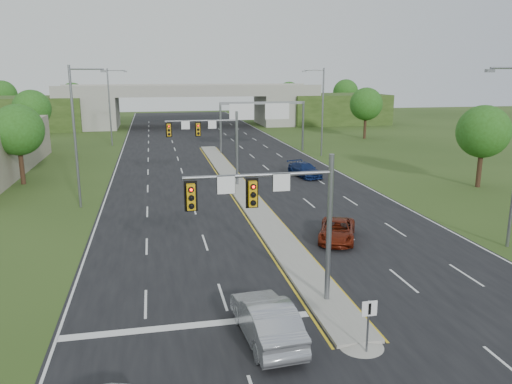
{
  "coord_description": "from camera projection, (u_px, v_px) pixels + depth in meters",
  "views": [
    {
      "loc": [
        -7.6,
        -20.36,
        10.47
      ],
      "look_at": [
        -1.3,
        10.03,
        3.0
      ],
      "focal_mm": 35.0,
      "sensor_mm": 36.0,
      "label": 1
    }
  ],
  "objects": [
    {
      "name": "car_far_b",
      "position": [
        305.0,
        170.0,
        51.1
      ],
      "size": [
        2.93,
        5.19,
        1.42
      ],
      "primitive_type": "imported",
      "rotation": [
        0.0,
        0.0,
        0.2
      ],
      "color": "#0C1C4B",
      "rests_on": "road"
    },
    {
      "name": "ground",
      "position": [
        327.0,
        302.0,
        23.34
      ],
      "size": [
        240.0,
        240.0,
        0.0
      ],
      "primitive_type": "plane",
      "color": "#2A4016",
      "rests_on": "ground"
    },
    {
      "name": "car_silver",
      "position": [
        266.0,
        319.0,
        19.88
      ],
      "size": [
        2.19,
        5.32,
        1.71
      ],
      "primitive_type": "imported",
      "rotation": [
        0.0,
        0.0,
        3.21
      ],
      "color": "#96989D",
      "rests_on": "road"
    },
    {
      "name": "lightpole_r_far",
      "position": [
        321.0,
        108.0,
        62.61
      ],
      "size": [
        2.85,
        0.25,
        11.0
      ],
      "color": "slate",
      "rests_on": "ground"
    },
    {
      "name": "car_far_a",
      "position": [
        337.0,
        230.0,
        31.72
      ],
      "size": [
        3.85,
        5.16,
        1.3
      ],
      "primitive_type": "imported",
      "rotation": [
        0.0,
        0.0,
        -0.41
      ],
      "color": "#5D1709",
      "rests_on": "road"
    },
    {
      "name": "lane_markings",
      "position": [
        225.0,
        178.0,
        50.74
      ],
      "size": [
        23.72,
        160.0,
        0.01
      ],
      "color": "gold",
      "rests_on": "road"
    },
    {
      "name": "signal_mast_far",
      "position": [
        213.0,
        137.0,
        45.51
      ],
      "size": [
        6.62,
        0.6,
        7.0
      ],
      "color": "slate",
      "rests_on": "ground"
    },
    {
      "name": "tree_r_mid",
      "position": [
        366.0,
        104.0,
        79.54
      ],
      "size": [
        5.2,
        5.2,
        8.12
      ],
      "color": "#382316",
      "rests_on": "ground"
    },
    {
      "name": "tree_r_near",
      "position": [
        483.0,
        132.0,
        45.51
      ],
      "size": [
        4.8,
        4.8,
        7.6
      ],
      "color": "#382316",
      "rests_on": "ground"
    },
    {
      "name": "signal_mast_near",
      "position": [
        281.0,
        208.0,
        21.72
      ],
      "size": [
        6.62,
        0.6,
        7.0
      ],
      "color": "slate",
      "rests_on": "ground"
    },
    {
      "name": "tree_back_d",
      "position": [
        346.0,
        92.0,
        118.96
      ],
      "size": [
        6.0,
        6.0,
        8.85
      ],
      "color": "#382316",
      "rests_on": "ground"
    },
    {
      "name": "tree_back_c",
      "position": [
        289.0,
        94.0,
        116.27
      ],
      "size": [
        5.6,
        5.6,
        8.32
      ],
      "color": "#382316",
      "rests_on": "ground"
    },
    {
      "name": "lightpole_l_mid",
      "position": [
        77.0,
        131.0,
        38.32
      ],
      "size": [
        2.85,
        0.25,
        11.0
      ],
      "color": "slate",
      "rests_on": "ground"
    },
    {
      "name": "tree_back_a",
      "position": [
        2.0,
        95.0,
        103.95
      ],
      "size": [
        6.0,
        6.0,
        8.85
      ],
      "color": "#382316",
      "rests_on": "ground"
    },
    {
      "name": "tree_back_b",
      "position": [
        73.0,
        96.0,
        106.79
      ],
      "size": [
        5.6,
        5.6,
        8.32
      ],
      "color": "#382316",
      "rests_on": "ground"
    },
    {
      "name": "road",
      "position": [
        223.0,
        167.0,
        56.65
      ],
      "size": [
        24.0,
        160.0,
        0.02
      ],
      "primitive_type": "cube",
      "color": "black",
      "rests_on": "ground"
    },
    {
      "name": "median",
      "position": [
        241.0,
        190.0,
        45.21
      ],
      "size": [
        2.0,
        54.0,
        0.16
      ],
      "primitive_type": "cube",
      "color": "gray",
      "rests_on": "road"
    },
    {
      "name": "overpass",
      "position": [
        191.0,
        108.0,
        98.66
      ],
      "size": [
        80.0,
        14.0,
        8.1
      ],
      "color": "gray",
      "rests_on": "ground"
    },
    {
      "name": "tree_l_mid",
      "position": [
        32.0,
        109.0,
        69.67
      ],
      "size": [
        5.2,
        5.2,
        8.12
      ],
      "color": "#382316",
      "rests_on": "ground"
    },
    {
      "name": "lightpole_l_far",
      "position": [
        111.0,
        103.0,
        71.64
      ],
      "size": [
        2.85,
        0.25,
        11.0
      ],
      "color": "slate",
      "rests_on": "ground"
    },
    {
      "name": "tree_l_near",
      "position": [
        18.0,
        130.0,
        46.73
      ],
      "size": [
        4.8,
        4.8,
        7.6
      ],
      "color": "#382316",
      "rests_on": "ground"
    },
    {
      "name": "sign_gantry",
      "position": [
        261.0,
        113.0,
        66.19
      ],
      "size": [
        11.58,
        0.44,
        6.67
      ],
      "color": "slate",
      "rests_on": "ground"
    },
    {
      "name": "keep_right_sign",
      "position": [
        369.0,
        318.0,
        18.68
      ],
      "size": [
        0.6,
        0.13,
        2.2
      ],
      "color": "slate",
      "rests_on": "ground"
    },
    {
      "name": "median_nose",
      "position": [
        361.0,
        344.0,
        19.51
      ],
      "size": [
        2.0,
        2.0,
        0.16
      ],
      "primitive_type": "cone",
      "color": "gray",
      "rests_on": "road"
    }
  ]
}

